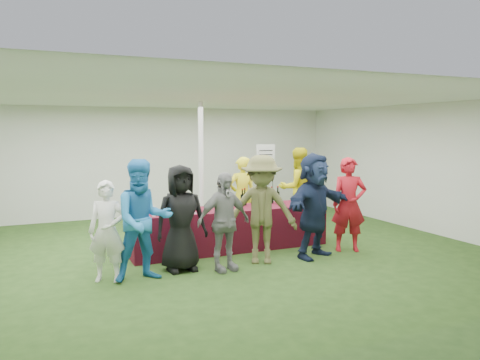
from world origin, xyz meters
name	(u,v)px	position (x,y,z in m)	size (l,w,h in m)	color
ground	(197,254)	(0.00, 0.00, 0.00)	(60.00, 60.00, 0.00)	#284719
tent	(201,170)	(0.50, 1.20, 1.35)	(10.00, 10.00, 10.00)	white
serving_table	(230,229)	(0.65, 0.07, 0.38)	(3.60, 0.80, 0.75)	#5B0A1A
wine_bottles	(260,198)	(1.32, 0.22, 0.87)	(0.85, 0.16, 0.32)	black
wine_glasses	(188,207)	(-0.22, -0.19, 0.86)	(1.22, 0.13, 0.16)	silver
water_bottle	(228,202)	(0.65, 0.15, 0.85)	(0.07, 0.07, 0.23)	silver
bar_towel	(303,202)	(2.21, 0.12, 0.77)	(0.25, 0.18, 0.03)	white
dump_bucket	(311,200)	(2.22, -0.15, 0.84)	(0.25, 0.25, 0.18)	slate
wine_list_sign	(266,164)	(2.62, 2.54, 1.32)	(0.50, 0.03, 1.80)	slate
staff_pourer	(242,197)	(1.28, 0.95, 0.81)	(0.59, 0.39, 1.61)	yellow
staff_back	(297,188)	(2.68, 1.13, 0.89)	(0.86, 0.67, 1.77)	#CCC40F
customer_0	(107,231)	(-1.63, -0.89, 0.72)	(0.53, 0.35, 1.45)	white
customer_1	(143,220)	(-1.15, -1.05, 0.87)	(0.85, 0.66, 1.74)	#2378BF
customer_2	(181,218)	(-0.53, -0.82, 0.81)	(0.80, 0.52, 1.63)	black
customer_3	(224,222)	(0.06, -1.09, 0.76)	(0.89, 0.37, 1.52)	gray
customer_4	(262,210)	(0.78, -0.95, 0.88)	(1.13, 0.65, 1.75)	brown
customer_5	(314,205)	(1.75, -1.00, 0.89)	(1.64, 0.52, 1.77)	#16213D
customer_6	(349,204)	(2.54, -0.89, 0.83)	(0.61, 0.40, 1.67)	#A9131E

